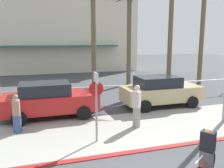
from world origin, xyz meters
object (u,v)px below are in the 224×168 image
object	(u,v)px
palm_tree_4	(93,7)
pedestrian_0	(137,108)
palm_tree_5	(129,19)
cyclist_red_1	(206,158)
car_tan_2	(160,91)
stop_sign_bike_lane	(96,97)
pedestrian_1	(17,115)
palm_tree_7	(203,8)
palm_tree_6	(172,0)
car_red_1	(50,100)

from	to	relation	value
palm_tree_4	pedestrian_0	distance (m)	10.17
palm_tree_5	pedestrian_0	distance (m)	10.98
cyclist_red_1	pedestrian_0	size ratio (longest dim) A/B	0.84
car_tan_2	pedestrian_0	bearing A→B (deg)	-134.01
stop_sign_bike_lane	palm_tree_4	xyz separation A→B (m)	(2.21, 9.72, 4.33)
palm_tree_4	pedestrian_1	world-z (taller)	palm_tree_4
palm_tree_7	cyclist_red_1	size ratio (longest dim) A/B	5.25
palm_tree_4	car_tan_2	size ratio (longest dim) A/B	1.88
stop_sign_bike_lane	palm_tree_6	size ratio (longest dim) A/B	0.28
car_red_1	pedestrian_1	size ratio (longest dim) A/B	2.78
palm_tree_4	palm_tree_7	world-z (taller)	palm_tree_4
pedestrian_1	stop_sign_bike_lane	bearing A→B (deg)	-32.35
palm_tree_5	palm_tree_4	bearing A→B (deg)	-166.82
car_red_1	pedestrian_0	distance (m)	4.23
palm_tree_6	palm_tree_5	bearing A→B (deg)	149.65
pedestrian_1	palm_tree_4	bearing A→B (deg)	57.69
stop_sign_bike_lane	cyclist_red_1	world-z (taller)	stop_sign_bike_lane
palm_tree_5	palm_tree_7	world-z (taller)	palm_tree_7
pedestrian_1	car_red_1	bearing A→B (deg)	50.61
cyclist_red_1	pedestrian_0	distance (m)	4.28
palm_tree_7	palm_tree_6	bearing A→B (deg)	-179.16
palm_tree_6	pedestrian_1	bearing A→B (deg)	-147.46
car_red_1	palm_tree_4	bearing A→B (deg)	59.76
palm_tree_5	pedestrian_0	world-z (taller)	palm_tree_5
car_tan_2	pedestrian_1	distance (m)	7.58
pedestrian_1	palm_tree_6	bearing A→B (deg)	32.54
palm_tree_4	car_tan_2	xyz separation A→B (m)	(2.34, -6.11, -5.13)
palm_tree_7	pedestrian_1	world-z (taller)	palm_tree_7
palm_tree_7	pedestrian_0	bearing A→B (deg)	-138.96
cyclist_red_1	palm_tree_4	bearing A→B (deg)	89.45
palm_tree_5	pedestrian_1	size ratio (longest dim) A/B	4.60
palm_tree_5	cyclist_red_1	size ratio (longest dim) A/B	4.73
palm_tree_5	palm_tree_6	distance (m)	3.57
pedestrian_0	palm_tree_7	bearing A→B (deg)	41.04
palm_tree_4	car_tan_2	world-z (taller)	palm_tree_4
palm_tree_5	car_red_1	world-z (taller)	palm_tree_5
palm_tree_7	cyclist_red_1	xyz separation A→B (m)	(-8.92, -12.13, -5.47)
car_red_1	cyclist_red_1	size ratio (longest dim) A/B	2.86
palm_tree_7	car_red_1	size ratio (longest dim) A/B	1.83
stop_sign_bike_lane	car_red_1	world-z (taller)	stop_sign_bike_lane
car_tan_2	pedestrian_0	xyz separation A→B (m)	(-2.57, -2.66, -0.01)
car_red_1	palm_tree_7	bearing A→B (deg)	23.35
pedestrian_1	cyclist_red_1	bearing A→B (deg)	-46.16
palm_tree_7	car_red_1	distance (m)	14.56
car_red_1	cyclist_red_1	bearing A→B (deg)	-62.33
car_tan_2	pedestrian_1	world-z (taller)	car_tan_2
stop_sign_bike_lane	palm_tree_5	bearing A→B (deg)	63.19
car_red_1	pedestrian_0	xyz separation A→B (m)	(3.43, -2.48, -0.01)
stop_sign_bike_lane	car_red_1	xyz separation A→B (m)	(-1.46, 3.44, -0.81)
palm_tree_4	pedestrian_1	xyz separation A→B (m)	(-5.02, -7.94, -5.28)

